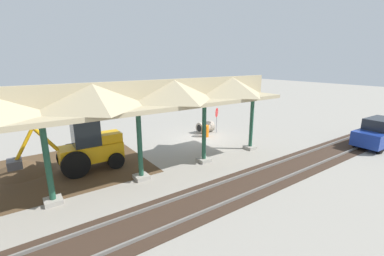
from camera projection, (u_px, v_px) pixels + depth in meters
ground_plane at (202, 138)px, 19.77m from camera, size 120.00×120.00×0.00m
dirt_work_zone at (59, 170)px, 14.00m from camera, size 9.15×7.00×0.01m
platform_canopy at (93, 100)px, 10.80m from camera, size 21.12×3.20×4.90m
rail_tracks at (284, 170)px, 13.99m from camera, size 60.00×2.58×0.15m
stop_sign at (217, 115)px, 20.93m from camera, size 0.64×0.46×2.09m
backhoe at (88, 148)px, 13.78m from camera, size 5.38×1.75×2.82m
dirt_mound at (24, 171)px, 13.82m from camera, size 6.11×6.11×1.37m
concrete_pipe at (205, 127)px, 21.39m from camera, size 1.42×0.97×0.90m
distant_parked_car at (379, 133)px, 17.65m from camera, size 4.24×1.84×1.98m
traffic_barrel at (205, 131)px, 20.15m from camera, size 0.56×0.56×0.90m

